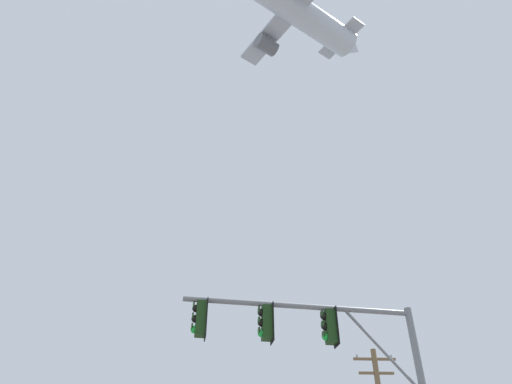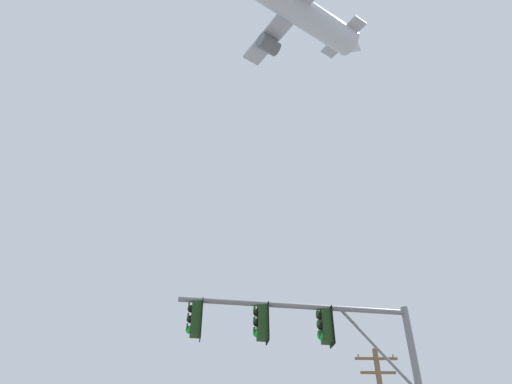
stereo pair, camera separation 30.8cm
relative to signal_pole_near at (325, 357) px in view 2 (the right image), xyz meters
The scene contains 2 objects.
signal_pole_near is the anchor object (origin of this frame).
airplane 49.56m from the signal_pole_near, 82.20° to the left, with size 21.07×16.27×6.36m.
Camera 2 is at (0.09, -3.91, 1.58)m, focal length 32.95 mm.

